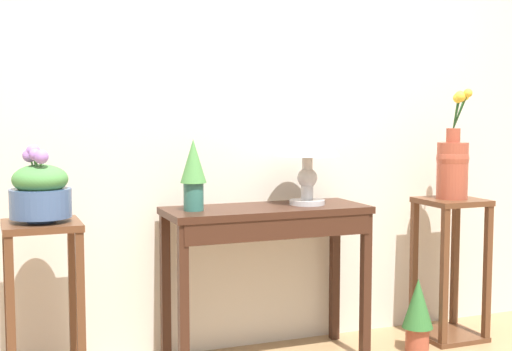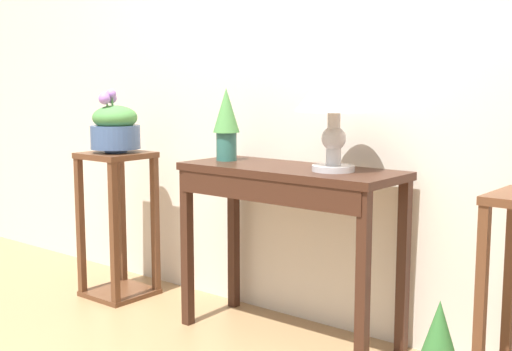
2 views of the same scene
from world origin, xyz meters
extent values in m
cube|color=beige|center=(0.00, 1.46, 1.40)|extent=(9.00, 0.10, 2.80)
cube|color=#381E14|center=(0.00, 1.17, 0.78)|extent=(1.03, 0.40, 0.03)
cube|color=#381E14|center=(0.00, 0.99, 0.71)|extent=(0.96, 0.03, 0.10)
cube|color=#381E14|center=(-0.48, 1.00, 0.38)|extent=(0.04, 0.04, 0.76)
cube|color=#381E14|center=(0.48, 1.00, 0.38)|extent=(0.04, 0.04, 0.76)
cube|color=#381E14|center=(-0.48, 1.34, 0.38)|extent=(0.04, 0.04, 0.76)
cube|color=#381E14|center=(0.48, 1.34, 0.38)|extent=(0.04, 0.04, 0.76)
cylinder|color=#B7B7BC|center=(0.23, 1.17, 0.81)|extent=(0.18, 0.18, 0.02)
cylinder|color=#B7B7BC|center=(0.23, 1.17, 0.88)|extent=(0.06, 0.06, 0.11)
sphere|color=#B7B7BC|center=(0.23, 1.17, 0.93)|extent=(0.10, 0.10, 0.10)
cylinder|color=#B7B7BC|center=(0.23, 1.17, 0.99)|extent=(0.05, 0.05, 0.11)
cone|color=white|center=(0.23, 1.17, 1.16)|extent=(0.33, 0.33, 0.22)
cylinder|color=#2D665B|center=(-0.38, 1.17, 0.86)|extent=(0.10, 0.10, 0.14)
cone|color=#478442|center=(-0.38, 1.17, 1.04)|extent=(0.13, 0.13, 0.21)
cube|color=#56331E|center=(-1.09, 1.08, 0.78)|extent=(0.33, 0.33, 0.03)
cube|color=#56331E|center=(-1.09, 1.08, 0.01)|extent=(0.33, 0.33, 0.03)
cube|color=#56331E|center=(-1.23, 0.94, 0.40)|extent=(0.04, 0.03, 0.73)
cube|color=#56331E|center=(-0.95, 0.94, 0.40)|extent=(0.03, 0.03, 0.73)
cube|color=#56331E|center=(-1.23, 1.23, 0.40)|extent=(0.04, 0.04, 0.73)
cube|color=#56331E|center=(-0.95, 1.23, 0.40)|extent=(0.03, 0.04, 0.73)
cylinder|color=#3D5684|center=(-1.09, 1.08, 0.80)|extent=(0.12, 0.12, 0.02)
cylinder|color=#3D5684|center=(-1.09, 1.08, 0.88)|extent=(0.26, 0.26, 0.12)
ellipsoid|color=#478442|center=(-1.09, 1.08, 0.98)|extent=(0.24, 0.24, 0.13)
cylinder|color=#478442|center=(-1.11, 1.08, 1.02)|extent=(0.04, 0.01, 0.17)
sphere|color=#996BC1|center=(-1.12, 1.08, 1.10)|extent=(0.05, 0.05, 0.05)
cylinder|color=#478442|center=(-1.10, 1.06, 1.01)|extent=(0.03, 0.06, 0.15)
sphere|color=#996BC1|center=(-1.11, 1.04, 1.09)|extent=(0.05, 0.05, 0.05)
cylinder|color=#478442|center=(-1.10, 1.08, 1.02)|extent=(0.03, 0.01, 0.17)
sphere|color=#996BC1|center=(-1.11, 1.08, 1.10)|extent=(0.05, 0.05, 0.05)
cylinder|color=#478442|center=(-1.11, 1.09, 1.01)|extent=(0.05, 0.02, 0.15)
sphere|color=#996BC1|center=(-1.13, 1.10, 1.08)|extent=(0.06, 0.06, 0.06)
cylinder|color=#478442|center=(-1.09, 1.05, 1.01)|extent=(0.01, 0.07, 0.15)
sphere|color=#996BC1|center=(-1.09, 1.02, 1.08)|extent=(0.06, 0.06, 0.06)
cube|color=#56331E|center=(0.95, 0.99, 0.40)|extent=(0.03, 0.04, 0.73)
cube|color=#56331E|center=(0.95, 1.27, 0.40)|extent=(0.03, 0.04, 0.73)
cone|color=#2D662D|center=(0.80, 1.00, 0.26)|extent=(0.16, 0.16, 0.26)
camera|label=1|loc=(-1.32, -2.07, 1.27)|focal=49.29mm
camera|label=2|loc=(1.76, -1.21, 1.17)|focal=47.22mm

